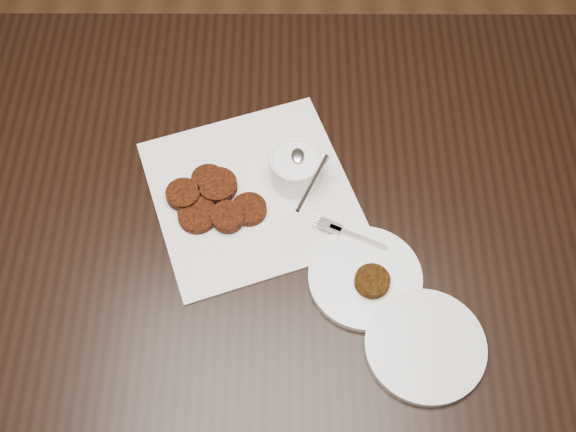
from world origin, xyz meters
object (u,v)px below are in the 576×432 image
at_px(napkin, 252,193).
at_px(plate_empty, 425,346).
at_px(sauce_ramekin, 296,158).
at_px(plate_with_patty, 365,276).
at_px(table, 255,308).

xyz_separation_m(napkin, plate_empty, (0.26, -0.27, 0.00)).
xyz_separation_m(napkin, sauce_ramekin, (0.07, 0.03, 0.06)).
height_order(sauce_ramekin, plate_with_patty, sauce_ramekin).
bearing_deg(sauce_ramekin, napkin, -159.14).
xyz_separation_m(table, plate_empty, (0.27, -0.22, 0.38)).
bearing_deg(sauce_ramekin, plate_with_patty, -59.75).
relative_size(table, plate_with_patty, 8.18).
bearing_deg(napkin, plate_empty, -45.63).
bearing_deg(sauce_ramekin, plate_empty, -57.19).
distance_m(table, sauce_ramekin, 0.45).
bearing_deg(table, plate_empty, -39.14).
xyz_separation_m(table, plate_with_patty, (0.19, -0.11, 0.39)).
relative_size(napkin, plate_with_patty, 1.81).
distance_m(plate_with_patty, plate_empty, 0.14).
bearing_deg(plate_empty, table, 140.86).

